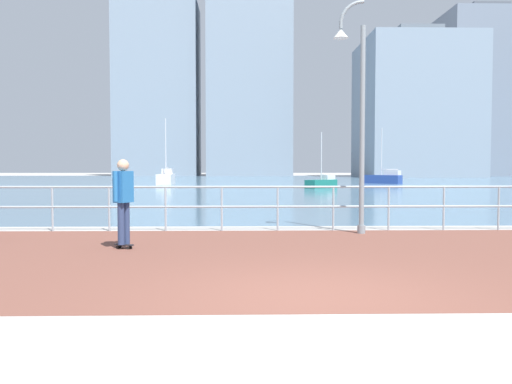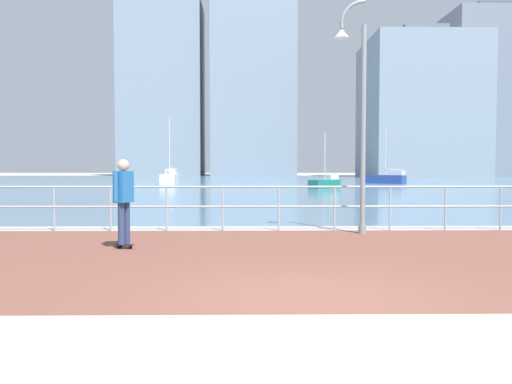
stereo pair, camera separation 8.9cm
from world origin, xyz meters
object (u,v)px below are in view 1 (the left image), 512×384
object	(u,v)px
sailboat_teal	(166,178)
sailboat_white	(383,178)
skateboarder	(123,195)
sailboat_navy	(322,183)
lamppost	(356,105)

from	to	relation	value
sailboat_teal	sailboat_white	distance (m)	21.33
skateboarder	sailboat_navy	world-z (taller)	sailboat_navy
sailboat_white	sailboat_navy	distance (m)	14.01
sailboat_teal	sailboat_navy	distance (m)	16.95
lamppost	sailboat_teal	xyz separation A→B (m)	(-10.17, 37.68, -2.46)
skateboarder	sailboat_teal	world-z (taller)	sailboat_teal
sailboat_teal	lamppost	bearing A→B (deg)	-74.90
lamppost	skateboarder	xyz separation A→B (m)	(-5.00, -2.23, -2.01)
sailboat_navy	sailboat_white	bearing A→B (deg)	56.16
lamppost	sailboat_white	world-z (taller)	lamppost
lamppost	sailboat_navy	bearing A→B (deg)	83.10
skateboarder	sailboat_white	size ratio (longest dim) A/B	0.32
sailboat_white	sailboat_navy	xyz separation A→B (m)	(-7.80, -11.63, -0.12)
sailboat_teal	sailboat_white	world-z (taller)	sailboat_teal
skateboarder	sailboat_teal	bearing A→B (deg)	97.37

